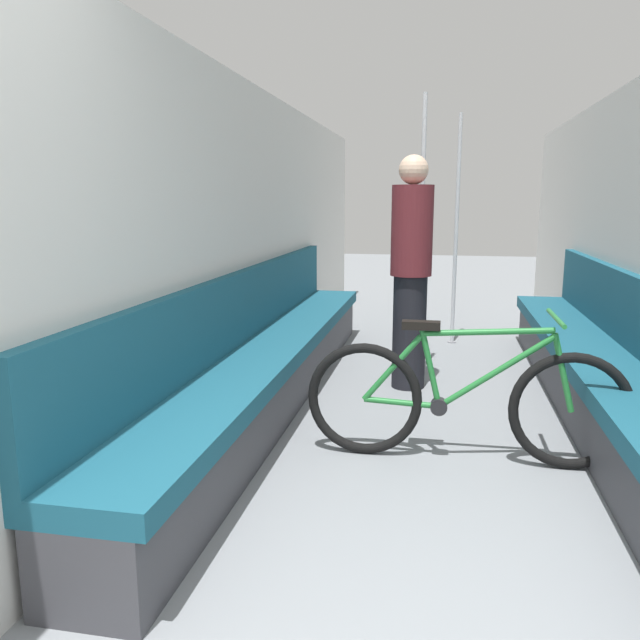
% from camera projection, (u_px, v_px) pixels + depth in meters
% --- Properties ---
extents(wall_left, '(0.10, 9.24, 2.20)m').
position_uv_depth(wall_left, '(234.00, 242.00, 4.28)').
color(wall_left, silver).
rests_on(wall_left, ground).
extents(bench_seat_row_left, '(0.49, 4.78, 0.92)m').
position_uv_depth(bench_seat_row_left, '(269.00, 361.00, 4.28)').
color(bench_seat_row_left, '#3D3D42').
rests_on(bench_seat_row_left, ground).
extents(bench_seat_row_right, '(0.49, 4.78, 0.92)m').
position_uv_depth(bench_seat_row_right, '(606.00, 378.00, 3.87)').
color(bench_seat_row_right, '#3D3D42').
rests_on(bench_seat_row_right, ground).
extents(bicycle, '(1.70, 0.46, 0.81)m').
position_uv_depth(bicycle, '(464.00, 401.00, 3.31)').
color(bicycle, black).
rests_on(bicycle, ground).
extents(grab_pole_near, '(0.08, 0.08, 2.18)m').
position_uv_depth(grab_pole_near, '(456.00, 234.00, 5.95)').
color(grab_pole_near, gray).
rests_on(grab_pole_near, ground).
extents(grab_pole_far, '(0.08, 0.08, 2.18)m').
position_uv_depth(grab_pole_far, '(421.00, 242.00, 4.86)').
color(grab_pole_far, gray).
rests_on(grab_pole_far, ground).
extents(passenger_standing, '(0.30, 0.30, 1.70)m').
position_uv_depth(passenger_standing, '(411.00, 271.00, 4.54)').
color(passenger_standing, black).
rests_on(passenger_standing, ground).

